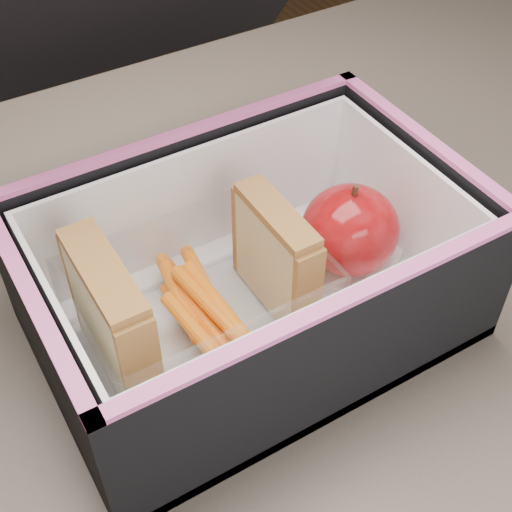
{
  "coord_description": "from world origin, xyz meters",
  "views": [
    {
      "loc": [
        -0.22,
        -0.34,
        1.2
      ],
      "look_at": [
        -0.03,
        -0.02,
        0.81
      ],
      "focal_mm": 50.0,
      "sensor_mm": 36.0,
      "label": 1
    }
  ],
  "objects": [
    {
      "name": "plastic_tub",
      "position": [
        -0.08,
        -0.03,
        0.8
      ],
      "size": [
        0.18,
        0.13,
        0.07
      ],
      "primitive_type": null,
      "color": "white",
      "rests_on": "lunch_bag"
    },
    {
      "name": "sandwich_right",
      "position": [
        -0.02,
        -0.03,
        0.82
      ],
      "size": [
        0.02,
        0.08,
        0.09
      ],
      "color": "beige",
      "rests_on": "plastic_tub"
    },
    {
      "name": "sandwich_left",
      "position": [
        -0.15,
        -0.03,
        0.82
      ],
      "size": [
        0.03,
        0.1,
        0.11
      ],
      "color": "beige",
      "rests_on": "plastic_tub"
    },
    {
      "name": "kitchen_table",
      "position": [
        0.0,
        0.0,
        0.66
      ],
      "size": [
        1.2,
        0.8,
        0.75
      ],
      "color": "brown",
      "rests_on": "ground"
    },
    {
      "name": "paper_napkin",
      "position": [
        0.05,
        -0.02,
        0.77
      ],
      "size": [
        0.1,
        0.1,
        0.01
      ],
      "primitive_type": "cube",
      "rotation": [
        0.0,
        0.0,
        0.43
      ],
      "color": "white",
      "rests_on": "lunch_bag"
    },
    {
      "name": "red_apple",
      "position": [
        0.05,
        -0.02,
        0.81
      ],
      "size": [
        0.1,
        0.1,
        0.08
      ],
      "rotation": [
        0.0,
        0.0,
        -0.3
      ],
      "color": "#890001",
      "rests_on": "paper_napkin"
    },
    {
      "name": "lunch_bag",
      "position": [
        -0.04,
        -0.02,
        0.82
      ],
      "size": [
        0.32,
        0.34,
        0.29
      ],
      "color": "black",
      "rests_on": "kitchen_table"
    },
    {
      "name": "carrot_sticks",
      "position": [
        -0.08,
        -0.03,
        0.78
      ],
      "size": [
        0.05,
        0.15,
        0.03
      ],
      "color": "orange",
      "rests_on": "plastic_tub"
    }
  ]
}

